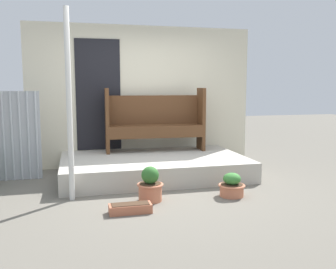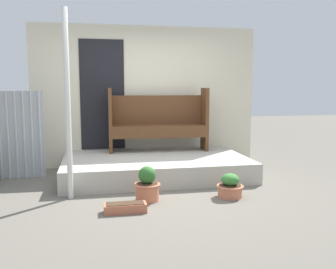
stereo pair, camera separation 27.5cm
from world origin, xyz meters
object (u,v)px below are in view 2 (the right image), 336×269
at_px(bench, 158,119).
at_px(flower_pot_middle, 230,187).
at_px(flower_pot_left, 147,186).
at_px(support_post, 68,106).
at_px(planter_box_rect, 125,208).

xyz_separation_m(bench, flower_pot_middle, (0.65, -1.99, -0.76)).
xyz_separation_m(flower_pot_left, flower_pot_middle, (1.12, -0.07, -0.06)).
height_order(support_post, flower_pot_left, support_post).
relative_size(flower_pot_middle, planter_box_rect, 0.72).
distance_m(bench, flower_pot_left, 2.10).
distance_m(bench, planter_box_rect, 2.60).
height_order(flower_pot_middle, planter_box_rect, flower_pot_middle).
height_order(support_post, bench, support_post).
bearing_deg(flower_pot_middle, flower_pot_left, 176.65).
bearing_deg(support_post, planter_box_rect, -46.76).
bearing_deg(flower_pot_middle, bench, 108.00).
distance_m(support_post, flower_pot_left, 1.48).
xyz_separation_m(bench, planter_box_rect, (-0.80, -2.32, -0.84)).
bearing_deg(flower_pot_middle, support_post, 169.88).
relative_size(flower_pot_left, planter_box_rect, 0.91).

